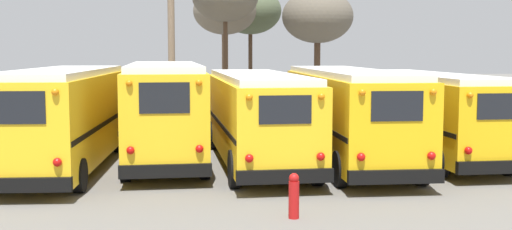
{
  "coord_description": "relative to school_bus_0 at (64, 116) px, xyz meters",
  "views": [
    {
      "loc": [
        -1.89,
        -21.45,
        3.76
      ],
      "look_at": [
        0.0,
        -0.1,
        1.61
      ],
      "focal_mm": 45.0,
      "sensor_mm": 36.0,
      "label": 1
    }
  ],
  "objects": [
    {
      "name": "bare_tree_0",
      "position": [
        7.57,
        20.83,
        4.56
      ],
      "size": [
        3.99,
        3.99,
        7.81
      ],
      "color": "#473323",
      "rests_on": "ground"
    },
    {
      "name": "school_bus_0",
      "position": [
        0.0,
        0.0,
        0.0
      ],
      "size": [
        2.83,
        9.67,
        3.2
      ],
      "color": "yellow",
      "rests_on": "ground"
    },
    {
      "name": "school_bus_3",
      "position": [
        9.25,
        0.67,
        -0.01
      ],
      "size": [
        2.69,
        10.9,
        3.14
      ],
      "color": "yellow",
      "rests_on": "ground"
    },
    {
      "name": "bare_tree_2",
      "position": [
        5.86,
        18.93,
        4.4
      ],
      "size": [
        3.86,
        3.86,
        7.64
      ],
      "color": "brown",
      "rests_on": "ground"
    },
    {
      "name": "fence_line",
      "position": [
        6.16,
        7.61,
        -0.74
      ],
      "size": [
        20.39,
        0.06,
        1.42
      ],
      "color": "#939399",
      "rests_on": "ground"
    },
    {
      "name": "school_bus_2",
      "position": [
        6.16,
        0.4,
        -0.07
      ],
      "size": [
        3.1,
        10.04,
        3.02
      ],
      "color": "yellow",
      "rests_on": "ground"
    },
    {
      "name": "bare_tree_3",
      "position": [
        11.18,
        16.68,
        4.0
      ],
      "size": [
        4.15,
        4.15,
        7.32
      ],
      "color": "#473323",
      "rests_on": "ground"
    },
    {
      "name": "ground_plane",
      "position": [
        6.16,
        0.87,
        -1.73
      ],
      "size": [
        160.0,
        160.0,
        0.0
      ],
      "primitive_type": "plane",
      "color": "#66635E"
    },
    {
      "name": "utility_pole",
      "position": [
        2.91,
        11.61,
        2.26
      ],
      "size": [
        1.8,
        0.34,
        7.75
      ],
      "color": "#75604C",
      "rests_on": "ground"
    },
    {
      "name": "fire_hydrant",
      "position": [
        6.37,
        -6.56,
        -1.21
      ],
      "size": [
        0.24,
        0.24,
        1.03
      ],
      "color": "#B21414",
      "rests_on": "ground"
    },
    {
      "name": "school_bus_1",
      "position": [
        3.08,
        1.37,
        0.08
      ],
      "size": [
        3.02,
        9.63,
        3.33
      ],
      "color": "yellow",
      "rests_on": "ground"
    },
    {
      "name": "school_bus_4",
      "position": [
        12.33,
        1.34,
        -0.1
      ],
      "size": [
        2.84,
        10.01,
        2.97
      ],
      "color": "yellow",
      "rests_on": "ground"
    }
  ]
}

